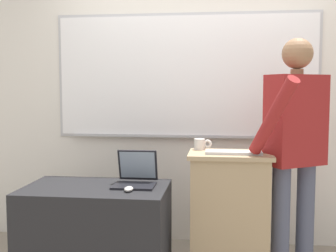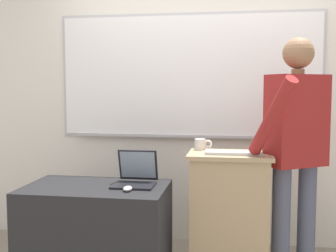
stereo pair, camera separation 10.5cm
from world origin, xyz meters
name	(u,v)px [view 1 (the left image)]	position (x,y,z in m)	size (l,w,h in m)	color
back_wall	(197,89)	(0.00, 1.32, 1.41)	(6.40, 0.17, 2.81)	silver
lectern_podium	(229,216)	(0.28, 0.49, 0.48)	(0.60, 0.41, 0.95)	tan
side_desk	(96,234)	(-0.68, 0.34, 0.35)	(1.03, 0.63, 0.71)	black
person_presenter	(295,142)	(0.75, 0.53, 1.03)	(0.59, 0.73, 1.77)	#474C60
laptop	(136,175)	(-0.40, 0.44, 0.77)	(0.30, 0.30, 0.25)	black
wireless_keyboard	(234,152)	(0.31, 0.44, 0.96)	(0.40, 0.14, 0.02)	silver
computer_mouse_by_laptop	(129,189)	(-0.41, 0.23, 0.72)	(0.06, 0.10, 0.03)	silver
coffee_mug	(200,144)	(0.06, 0.63, 0.99)	(0.13, 0.08, 0.08)	silver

